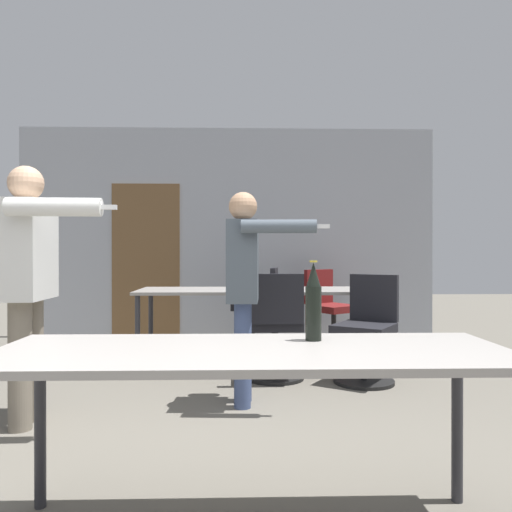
{
  "coord_description": "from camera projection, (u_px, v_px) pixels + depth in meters",
  "views": [
    {
      "loc": [
        0.19,
        -1.5,
        1.12
      ],
      "look_at": [
        0.28,
        1.99,
        1.1
      ],
      "focal_mm": 35.0,
      "sensor_mm": 36.0,
      "label": 1
    }
  ],
  "objects": [
    {
      "name": "conference_table_far",
      "position": [
        255.0,
        295.0,
        5.1
      ],
      "size": [
        2.37,
        0.8,
        0.75
      ],
      "color": "gray",
      "rests_on": "ground_plane"
    },
    {
      "name": "office_chair_side_rolled",
      "position": [
        329.0,
        310.0,
        6.07
      ],
      "size": [
        0.66,
        0.68,
        0.92
      ],
      "rotation": [
        0.0,
        0.0,
        3.75
      ],
      "color": "black",
      "rests_on": "ground_plane"
    },
    {
      "name": "office_chair_mid_tucked",
      "position": [
        276.0,
        330.0,
        4.37
      ],
      "size": [
        0.52,
        0.56,
        0.95
      ],
      "rotation": [
        0.0,
        0.0,
        0.03
      ],
      "color": "black",
      "rests_on": "ground_plane"
    },
    {
      "name": "person_right_polo",
      "position": [
        28.0,
        270.0,
        3.25
      ],
      "size": [
        0.79,
        0.69,
        1.69
      ],
      "rotation": [
        0.0,
        0.0,
        -1.54
      ],
      "color": "slate",
      "rests_on": "ground_plane"
    },
    {
      "name": "drink_cup",
      "position": [
        300.0,
        285.0,
        4.92
      ],
      "size": [
        0.08,
        0.08,
        0.11
      ],
      "color": "silver",
      "rests_on": "conference_table_far"
    },
    {
      "name": "beer_bottle",
      "position": [
        313.0,
        303.0,
        2.1
      ],
      "size": [
        0.07,
        0.07,
        0.34
      ],
      "color": "black",
      "rests_on": "conference_table_near"
    },
    {
      "name": "back_wall",
      "position": [
        226.0,
        233.0,
        6.74
      ],
      "size": [
        5.55,
        0.12,
        2.8
      ],
      "color": "#A3A8B2",
      "rests_on": "ground_plane"
    },
    {
      "name": "person_center_tall",
      "position": [
        245.0,
        276.0,
        3.68
      ],
      "size": [
        0.72,
        0.61,
        1.57
      ],
      "rotation": [
        0.0,
        0.0,
        -1.63
      ],
      "color": "#3D4C75",
      "rests_on": "ground_plane"
    },
    {
      "name": "office_chair_far_right",
      "position": [
        367.0,
        332.0,
        4.36
      ],
      "size": [
        0.66,
        0.68,
        0.93
      ],
      "rotation": [
        0.0,
        0.0,
        2.56
      ],
      "color": "black",
      "rests_on": "ground_plane"
    },
    {
      "name": "conference_table_near",
      "position": [
        252.0,
        366.0,
        1.92
      ],
      "size": [
        1.98,
        0.71,
        0.75
      ],
      "color": "gray",
      "rests_on": "ground_plane"
    },
    {
      "name": "office_chair_far_left",
      "position": [
        259.0,
        309.0,
        5.98
      ],
      "size": [
        0.58,
        0.52,
        0.95
      ],
      "rotation": [
        0.0,
        0.0,
        1.42
      ],
      "color": "black",
      "rests_on": "ground_plane"
    }
  ]
}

